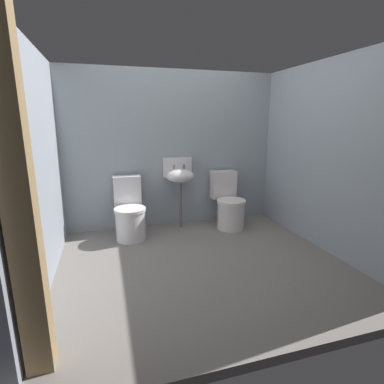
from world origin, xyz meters
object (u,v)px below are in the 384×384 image
(toilet_right, at_px, (229,205))
(sink, at_px, (180,175))
(toilet_left, at_px, (130,213))
(wooden_door_post, at_px, (19,199))

(toilet_right, height_order, sink, sink)
(toilet_left, bearing_deg, wooden_door_post, 69.70)
(wooden_door_post, relative_size, sink, 2.20)
(toilet_left, bearing_deg, sink, -165.95)
(wooden_door_post, distance_m, toilet_left, 2.26)
(wooden_door_post, bearing_deg, toilet_left, 70.14)
(toilet_right, relative_size, sink, 0.79)
(wooden_door_post, distance_m, toilet_right, 3.01)
(toilet_left, height_order, sink, sink)
(toilet_left, distance_m, toilet_right, 1.40)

